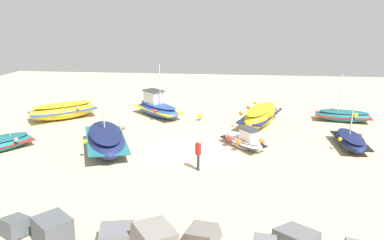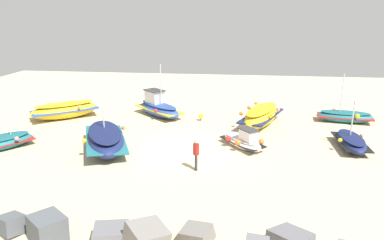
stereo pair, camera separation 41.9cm
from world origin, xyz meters
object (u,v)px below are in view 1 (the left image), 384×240
Objects in this scene: fishing_boat_1 at (106,139)px; fishing_boat_5 at (0,143)px; fishing_boat_3 at (261,115)px; person_walking at (198,153)px; fishing_boat_0 at (244,140)px; fishing_boat_6 at (157,108)px; fishing_boat_2 at (63,110)px; fishing_boat_4 at (350,141)px; fishing_boat_7 at (343,116)px; mooring_buoy_0 at (200,116)px.

fishing_boat_1 is 6.28m from fishing_boat_5.
fishing_boat_3 is 9.00m from person_walking.
fishing_boat_6 is at bearing -172.18° from fishing_boat_0.
fishing_boat_5 reaches higher than person_walking.
fishing_boat_1 is 1.52× the size of fishing_boat_5.
fishing_boat_4 reaches higher than fishing_boat_2.
fishing_boat_1 reaches higher than fishing_boat_7.
mooring_buoy_0 is at bearing 105.47° from fishing_boat_3.
fishing_boat_3 is (-14.98, -0.00, 0.06)m from fishing_boat_2.
fishing_boat_7 is 2.52× the size of person_walking.
fishing_boat_1 reaches higher than fishing_boat_3.
mooring_buoy_0 is (-5.05, -6.54, -0.31)m from fishing_boat_1.
fishing_boat_0 is at bearing 120.67° from mooring_buoy_0.
person_walking is at bearing 45.06° from fishing_boat_1.
fishing_boat_2 is 20.42m from fishing_boat_4.
fishing_boat_5 is at bearing -151.63° from fishing_boat_7.
fishing_boat_6 is (-7.07, -1.50, 0.03)m from fishing_boat_2.
person_walking is (3.84, 8.14, 0.24)m from fishing_boat_3.
fishing_boat_1 is at bearing -119.76° from fishing_boat_0.
person_walking reaches higher than mooring_buoy_0.
fishing_boat_6 reaches higher than fishing_boat_1.
fishing_boat_1 is at bearing -30.34° from person_walking.
fishing_boat_2 is 10.56m from mooring_buoy_0.
fishing_boat_4 is at bearing -94.34° from fishing_boat_7.
fishing_boat_3 is at bearing -148.85° from fishing_boat_6.
fishing_boat_7 is at bearing 89.58° from fishing_boat_0.
fishing_boat_2 reaches higher than mooring_buoy_0.
fishing_boat_5 is (14.37, 2.02, -0.01)m from fishing_boat_0.
fishing_boat_6 is at bearing 144.19° from fishing_boat_1.
fishing_boat_5 is 13.40m from mooring_buoy_0.
person_walking is at bearing -74.06° from fishing_boat_0.
fishing_boat_3 is 1.33× the size of fishing_boat_7.
fishing_boat_5 is at bearing 45.18° from fishing_boat_2.
fishing_boat_4 is 0.94× the size of fishing_boat_5.
person_walking is at bearing -64.84° from fishing_boat_4.
fishing_boat_4 is at bearing 56.56° from fishing_boat_0.
fishing_boat_3 is 4.50m from mooring_buoy_0.
fishing_boat_0 reaches higher than mooring_buoy_0.
fishing_boat_0 is 1.94× the size of person_walking.
fishing_boat_0 is 6.03m from mooring_buoy_0.
fishing_boat_3 reaches higher than fishing_boat_2.
person_walking is (8.89, 4.19, 0.54)m from fishing_boat_4.
fishing_boat_4 is (-6.42, -0.65, -0.02)m from fishing_boat_0.
fishing_boat_3 is at bearing -158.24° from fishing_boat_7.
mooring_buoy_0 is (-10.54, -0.59, -0.31)m from fishing_boat_2.
fishing_boat_4 is 14.07m from fishing_boat_6.
fishing_boat_0 is at bearing -133.18° from fishing_boat_7.
fishing_boat_7 reaches higher than fishing_boat_2.
fishing_boat_6 reaches higher than fishing_boat_4.
fishing_boat_0 is at bearing -173.66° from fishing_boat_3.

